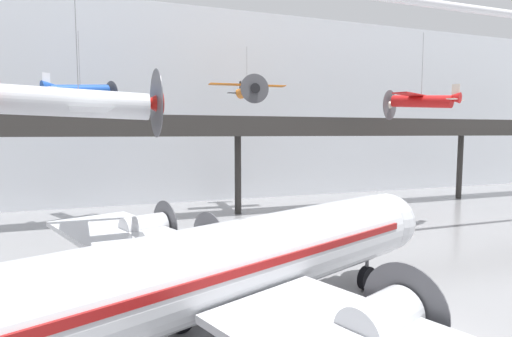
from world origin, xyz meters
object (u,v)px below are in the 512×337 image
(airliner_silver_main, at_px, (209,272))
(suspended_plane_silver_racer, at_px, (78,104))
(suspended_plane_orange_highwing, at_px, (247,90))
(info_sign_pedestal, at_px, (364,326))
(suspended_plane_red_highwing, at_px, (421,101))
(suspended_plane_blue_trainer, at_px, (80,91))

(airliner_silver_main, relative_size, suspended_plane_silver_racer, 3.11)
(suspended_plane_silver_racer, height_order, suspended_plane_orange_highwing, suspended_plane_orange_highwing)
(airliner_silver_main, distance_m, suspended_plane_orange_highwing, 31.44)
(info_sign_pedestal, bearing_deg, suspended_plane_orange_highwing, 104.65)
(suspended_plane_red_highwing, height_order, info_sign_pedestal, suspended_plane_red_highwing)
(airliner_silver_main, xyz_separation_m, suspended_plane_orange_highwing, (10.60, 27.94, 9.77))
(airliner_silver_main, distance_m, suspended_plane_red_highwing, 30.42)
(airliner_silver_main, distance_m, suspended_plane_silver_racer, 10.70)
(airliner_silver_main, height_order, suspended_plane_silver_racer, suspended_plane_silver_racer)
(suspended_plane_silver_racer, xyz_separation_m, info_sign_pedestal, (11.30, -7.38, -9.50))
(airliner_silver_main, relative_size, suspended_plane_red_highwing, 3.88)
(suspended_plane_red_highwing, height_order, suspended_plane_orange_highwing, suspended_plane_orange_highwing)
(suspended_plane_red_highwing, distance_m, suspended_plane_orange_highwing, 17.76)
(airliner_silver_main, relative_size, suspended_plane_orange_highwing, 3.68)
(suspended_plane_red_highwing, bearing_deg, info_sign_pedestal, 106.34)
(suspended_plane_orange_highwing, bearing_deg, suspended_plane_blue_trainer, -82.60)
(suspended_plane_silver_racer, xyz_separation_m, suspended_plane_orange_highwing, (15.35, 20.89, 3.28))
(suspended_plane_silver_racer, height_order, info_sign_pedestal, suspended_plane_silver_racer)
(airliner_silver_main, distance_m, suspended_plane_blue_trainer, 28.88)
(suspended_plane_blue_trainer, bearing_deg, suspended_plane_red_highwing, -46.12)
(airliner_silver_main, bearing_deg, suspended_plane_orange_highwing, 47.19)
(suspended_plane_red_highwing, distance_m, suspended_plane_blue_trainer, 31.92)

